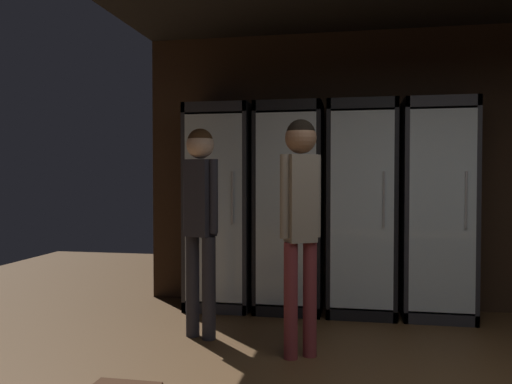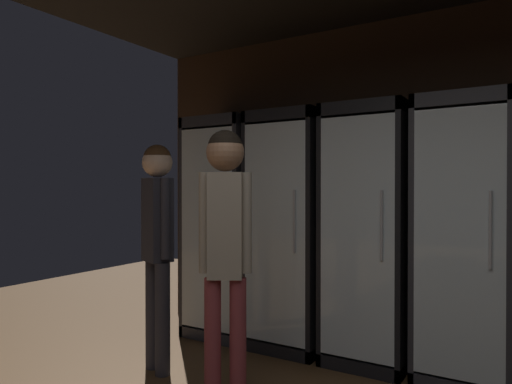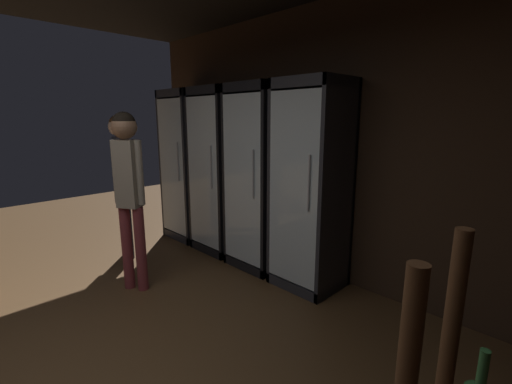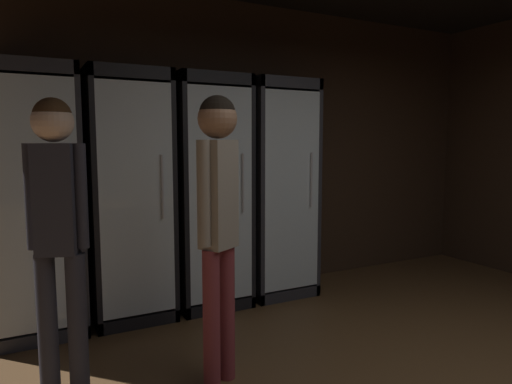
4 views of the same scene
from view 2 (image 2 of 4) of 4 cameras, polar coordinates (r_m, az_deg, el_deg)
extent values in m
cube|color=#382619|center=(3.95, 25.70, 0.58)|extent=(6.00, 0.06, 2.80)
cube|color=#2B2B30|center=(4.64, -2.01, -4.03)|extent=(0.65, 0.04, 2.04)
cube|color=#2B2B30|center=(4.61, -6.97, -4.07)|extent=(0.04, 0.56, 2.04)
cube|color=#2B2B30|center=(4.26, -0.57, -4.45)|extent=(0.04, 0.56, 2.04)
cube|color=#2B2B30|center=(4.45, -3.90, 8.31)|extent=(0.65, 0.56, 0.10)
cube|color=#2B2B30|center=(4.61, -3.89, -16.38)|extent=(0.65, 0.56, 0.10)
cube|color=white|center=(4.62, -2.22, -4.06)|extent=(0.57, 0.02, 1.80)
cube|color=silver|center=(4.21, -6.05, -4.51)|extent=(0.57, 0.02, 1.80)
cylinder|color=#B2B2B7|center=(4.07, -4.11, -3.24)|extent=(0.02, 0.02, 0.50)
cube|color=silver|center=(4.59, -3.89, -15.54)|extent=(0.55, 0.48, 0.02)
cylinder|color=brown|center=(4.65, -5.22, -13.91)|extent=(0.07, 0.07, 0.21)
cylinder|color=brown|center=(4.62, -5.22, -12.13)|extent=(0.02, 0.02, 0.09)
cylinder|color=tan|center=(4.66, -5.22, -14.17)|extent=(0.08, 0.08, 0.06)
cylinder|color=brown|center=(4.53, -2.17, -14.31)|extent=(0.07, 0.07, 0.21)
cylinder|color=brown|center=(4.49, -2.17, -12.61)|extent=(0.02, 0.02, 0.07)
cylinder|color=beige|center=(4.53, -2.17, -14.60)|extent=(0.07, 0.07, 0.05)
cube|color=silver|center=(4.49, -3.89, -10.04)|extent=(0.55, 0.48, 0.02)
cylinder|color=#9EAD99|center=(4.57, -5.24, -8.57)|extent=(0.07, 0.07, 0.19)
cylinder|color=#9EAD99|center=(4.55, -5.24, -7.04)|extent=(0.02, 0.02, 0.06)
cylinder|color=beige|center=(4.57, -5.24, -8.79)|extent=(0.07, 0.07, 0.07)
cylinder|color=gray|center=(4.37, -2.56, -8.93)|extent=(0.07, 0.07, 0.20)
cylinder|color=gray|center=(4.35, -2.56, -7.24)|extent=(0.03, 0.03, 0.06)
cylinder|color=#2D2D33|center=(4.37, -2.55, -9.12)|extent=(0.07, 0.07, 0.08)
cube|color=silver|center=(4.43, -3.90, -4.32)|extent=(0.55, 0.48, 0.02)
cylinder|color=gray|center=(4.54, -6.00, -2.87)|extent=(0.08, 0.08, 0.20)
cylinder|color=gray|center=(4.54, -6.00, -1.21)|extent=(0.03, 0.03, 0.07)
cylinder|color=white|center=(4.55, -6.00, -3.14)|extent=(0.08, 0.08, 0.05)
cylinder|color=#194723|center=(4.50, -4.31, -2.78)|extent=(0.06, 0.06, 0.21)
cylinder|color=#194723|center=(4.49, -4.32, -0.88)|extent=(0.02, 0.02, 0.08)
cylinder|color=#2D2D33|center=(4.50, -4.31, -2.90)|extent=(0.07, 0.07, 0.07)
cylinder|color=black|center=(4.39, -2.98, -2.77)|extent=(0.07, 0.07, 0.23)
cylinder|color=black|center=(4.38, -2.98, -0.69)|extent=(0.02, 0.02, 0.09)
cylinder|color=white|center=(4.39, -2.98, -3.01)|extent=(0.07, 0.07, 0.06)
cylinder|color=#194723|center=(4.29, -1.80, -2.93)|extent=(0.07, 0.07, 0.21)
cylinder|color=#194723|center=(4.28, -1.80, -0.95)|extent=(0.02, 0.02, 0.08)
cylinder|color=tan|center=(4.29, -1.80, -3.30)|extent=(0.07, 0.07, 0.06)
cube|color=silver|center=(4.41, -3.90, 1.49)|extent=(0.55, 0.48, 0.02)
cylinder|color=#194723|center=(4.49, -6.10, 2.75)|extent=(0.07, 0.07, 0.18)
cylinder|color=#194723|center=(4.50, -6.10, 4.51)|extent=(0.02, 0.02, 0.09)
cylinder|color=#2D2D33|center=(4.49, -6.10, 2.53)|extent=(0.07, 0.07, 0.06)
cylinder|color=black|center=(4.41, -3.94, 2.98)|extent=(0.06, 0.06, 0.21)
cylinder|color=black|center=(4.42, -3.95, 4.84)|extent=(0.02, 0.02, 0.07)
cylinder|color=#2D2D33|center=(4.41, -3.95, 3.06)|extent=(0.06, 0.06, 0.07)
cylinder|color=#194723|center=(4.32, -1.95, 3.10)|extent=(0.08, 0.08, 0.22)
cylinder|color=#194723|center=(4.33, -1.95, 5.20)|extent=(0.02, 0.02, 0.09)
cylinder|color=beige|center=(4.32, -1.95, 3.11)|extent=(0.08, 0.08, 0.08)
cube|color=black|center=(4.30, 5.78, -4.41)|extent=(0.65, 0.04, 2.04)
cube|color=black|center=(4.21, 0.50, -4.51)|extent=(0.04, 0.56, 2.04)
cube|color=black|center=(3.94, 8.09, -4.87)|extent=(0.04, 0.56, 2.04)
cube|color=black|center=(4.09, 4.17, 8.99)|extent=(0.65, 0.56, 0.10)
cube|color=black|center=(4.27, 4.15, -17.81)|extent=(0.65, 0.56, 0.10)
cube|color=white|center=(4.27, 5.60, -4.44)|extent=(0.57, 0.02, 1.80)
cube|color=silver|center=(3.83, 2.28, -5.02)|extent=(0.57, 0.02, 1.80)
cylinder|color=#B2B2B7|center=(3.71, 4.70, -3.62)|extent=(0.02, 0.02, 0.50)
cube|color=silver|center=(4.24, 4.15, -16.91)|extent=(0.55, 0.48, 0.02)
cylinder|color=gray|center=(4.30, 2.64, -15.00)|extent=(0.07, 0.07, 0.23)
cylinder|color=gray|center=(4.26, 2.64, -12.90)|extent=(0.02, 0.02, 0.10)
cylinder|color=#B2332D|center=(4.29, 2.64, -14.89)|extent=(0.07, 0.07, 0.06)
cylinder|color=#336B38|center=(4.13, 5.74, -16.01)|extent=(0.07, 0.07, 0.18)
cylinder|color=#336B38|center=(4.09, 5.74, -14.25)|extent=(0.02, 0.02, 0.08)
cylinder|color=#B2332D|center=(4.12, 5.74, -15.90)|extent=(0.07, 0.07, 0.06)
cube|color=silver|center=(4.13, 4.16, -10.97)|extent=(0.55, 0.48, 0.02)
cylinder|color=#194723|center=(4.23, 2.14, -9.24)|extent=(0.08, 0.08, 0.20)
cylinder|color=#194723|center=(4.21, 2.14, -7.45)|extent=(0.03, 0.03, 0.07)
cylinder|color=#B2332D|center=(4.23, 2.14, -9.22)|extent=(0.08, 0.08, 0.06)
cylinder|color=brown|center=(4.12, 4.35, -9.39)|extent=(0.07, 0.07, 0.21)
cylinder|color=brown|center=(4.10, 4.35, -7.27)|extent=(0.02, 0.02, 0.10)
cylinder|color=white|center=(4.12, 4.35, -9.36)|extent=(0.07, 0.07, 0.08)
cylinder|color=gray|center=(4.00, 6.40, -9.51)|extent=(0.07, 0.07, 0.24)
cylinder|color=gray|center=(3.97, 6.40, -7.18)|extent=(0.02, 0.02, 0.09)
cylinder|color=white|center=(4.00, 6.40, -9.75)|extent=(0.08, 0.08, 0.09)
cube|color=silver|center=(4.07, 4.16, -4.76)|extent=(0.55, 0.48, 0.02)
cylinder|color=gray|center=(4.14, 1.67, -3.26)|extent=(0.07, 0.07, 0.19)
cylinder|color=gray|center=(4.13, 1.67, -1.35)|extent=(0.02, 0.02, 0.09)
cylinder|color=#B2332D|center=(4.14, 1.67, -3.42)|extent=(0.08, 0.08, 0.05)
cylinder|color=brown|center=(4.06, 3.28, -2.96)|extent=(0.06, 0.06, 0.24)
cylinder|color=brown|center=(4.06, 3.28, -0.74)|extent=(0.02, 0.02, 0.08)
cylinder|color=#B2332D|center=(4.07, 3.28, -3.37)|extent=(0.07, 0.07, 0.06)
cylinder|color=#194723|center=(3.99, 4.62, -3.05)|extent=(0.07, 0.07, 0.24)
cylinder|color=#194723|center=(3.98, 4.62, -0.85)|extent=(0.02, 0.02, 0.07)
cylinder|color=beige|center=(3.99, 4.62, -2.97)|extent=(0.07, 0.07, 0.07)
cylinder|color=black|center=(4.01, 7.10, -3.24)|extent=(0.08, 0.08, 0.21)
cylinder|color=black|center=(4.00, 7.10, -1.17)|extent=(0.03, 0.03, 0.08)
cylinder|color=#B2332D|center=(4.01, 7.10, -3.30)|extent=(0.08, 0.08, 0.05)
cube|color=silver|center=(4.05, 4.17, 1.57)|extent=(0.55, 0.48, 0.02)
cylinder|color=gray|center=(4.12, 2.47, 3.27)|extent=(0.07, 0.07, 0.23)
cylinder|color=gray|center=(4.13, 2.48, 5.34)|extent=(0.03, 0.03, 0.07)
cylinder|color=white|center=(4.12, 2.47, 2.96)|extent=(0.07, 0.07, 0.07)
cylinder|color=#9EAD99|center=(3.99, 5.83, 3.33)|extent=(0.08, 0.08, 0.23)
cylinder|color=#9EAD99|center=(4.00, 5.84, 5.61)|extent=(0.03, 0.03, 0.09)
cylinder|color=white|center=(3.99, 5.83, 3.02)|extent=(0.08, 0.08, 0.08)
cube|color=black|center=(4.05, 14.73, -4.73)|extent=(0.65, 0.04, 2.04)
cube|color=black|center=(3.90, 9.34, -4.92)|extent=(0.04, 0.56, 2.04)
cube|color=black|center=(3.72, 18.04, -5.22)|extent=(0.04, 0.56, 2.04)
cube|color=black|center=(3.83, 13.62, 9.57)|extent=(0.65, 0.56, 0.10)
cube|color=black|center=(4.01, 13.55, -19.04)|extent=(0.65, 0.56, 0.10)
cube|color=white|center=(4.02, 14.61, -4.77)|extent=(0.57, 0.02, 1.80)
cube|color=silver|center=(3.54, 12.21, -5.49)|extent=(0.57, 0.02, 1.80)
cylinder|color=#B2B2B7|center=(3.45, 15.12, -3.95)|extent=(0.02, 0.02, 0.50)
cube|color=silver|center=(3.99, 13.55, -18.09)|extent=(0.55, 0.48, 0.02)
cylinder|color=#9EAD99|center=(3.98, 10.34, -16.28)|extent=(0.08, 0.08, 0.23)
cylinder|color=#9EAD99|center=(3.94, 10.34, -14.19)|extent=(0.03, 0.03, 0.07)
cylinder|color=white|center=(3.98, 10.34, -16.14)|extent=(0.08, 0.08, 0.07)
cylinder|color=gray|center=(4.00, 12.84, -16.50)|extent=(0.07, 0.07, 0.19)
cylinder|color=gray|center=(3.96, 12.84, -14.54)|extent=(0.03, 0.03, 0.09)
cylinder|color=#B2332D|center=(4.00, 12.84, -16.48)|extent=(0.07, 0.07, 0.06)
cylinder|color=#336B38|center=(3.97, 14.77, -16.58)|extent=(0.06, 0.06, 0.19)
cylinder|color=#336B38|center=(3.93, 14.77, -14.58)|extent=(0.02, 0.02, 0.10)
cylinder|color=#2D2D33|center=(3.98, 14.77, -16.86)|extent=(0.07, 0.07, 0.06)
cylinder|color=brown|center=(3.91, 16.70, -16.95)|extent=(0.08, 0.08, 0.18)
cylinder|color=brown|center=(3.87, 16.70, -14.96)|extent=(0.03, 0.03, 0.10)
cylinder|color=#B2332D|center=(3.91, 16.69, -17.06)|extent=(0.08, 0.08, 0.06)
cube|color=silver|center=(3.84, 13.57, -9.60)|extent=(0.55, 0.48, 0.02)
cylinder|color=#9EAD99|center=(3.90, 11.89, -7.87)|extent=(0.07, 0.07, 0.19)
cylinder|color=#9EAD99|center=(3.89, 11.89, -5.88)|extent=(0.02, 0.02, 0.08)
cylinder|color=#B2332D|center=(3.90, 11.89, -7.88)|extent=(0.07, 0.07, 0.05)
cylinder|color=black|center=(3.79, 15.47, -7.87)|extent=(0.06, 0.06, 0.23)
cylinder|color=black|center=(3.77, 15.48, -5.50)|extent=(0.02, 0.02, 0.08)
cylinder|color=beige|center=(3.79, 15.47, -8.33)|extent=(0.06, 0.06, 0.07)
cube|color=silver|center=(3.78, 13.59, -0.64)|extent=(0.55, 0.48, 0.02)
cylinder|color=#336B38|center=(3.85, 11.17, 0.91)|extent=(0.08, 0.08, 0.19)
cylinder|color=#336B38|center=(3.86, 11.18, 2.75)|extent=(0.03, 0.03, 0.06)
cylinder|color=#2D2D33|center=(3.85, 11.17, 1.02)|extent=(0.08, 0.08, 0.06)
cylinder|color=black|center=(3.81, 13.60, 1.21)|extent=(0.07, 0.07, 0.23)
cylinder|color=black|center=(3.81, 13.61, 3.60)|extent=(0.02, 0.02, 0.09)
cylinder|color=beige|center=(3.81, 13.60, 0.90)|extent=(0.07, 0.07, 0.07)
cylinder|color=#336B38|center=(3.72, 16.11, 0.92)|extent=(0.06, 0.06, 0.19)
cylinder|color=#336B38|center=(3.72, 16.11, 2.93)|extent=(0.02, 0.02, 0.07)
cylinder|color=#2D2D33|center=(3.72, 16.11, 0.96)|extent=(0.07, 0.07, 0.06)
cube|color=#2B2B30|center=(3.90, 24.62, -4.96)|extent=(0.65, 0.04, 2.04)
cube|color=#2B2B30|center=(3.69, 19.44, -5.25)|extent=(0.04, 0.56, 2.04)
cube|color=#2B2B30|center=(3.62, 28.90, -5.42)|extent=(0.04, 0.56, 2.04)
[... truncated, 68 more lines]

